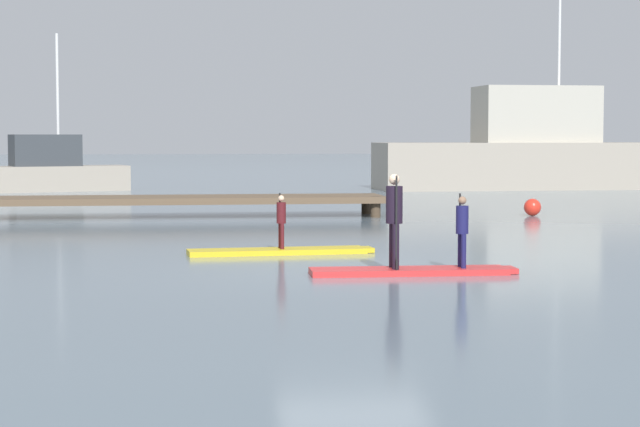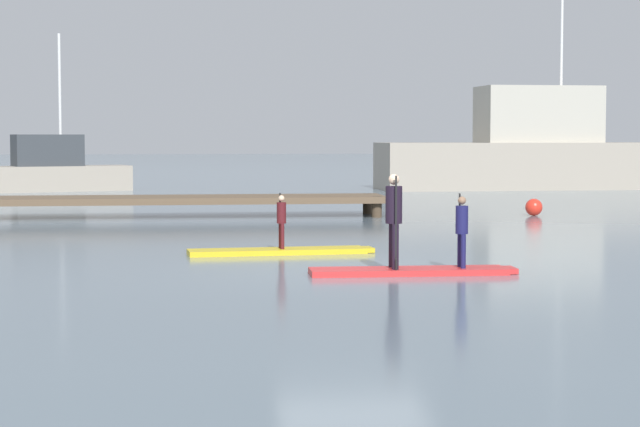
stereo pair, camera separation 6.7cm
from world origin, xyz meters
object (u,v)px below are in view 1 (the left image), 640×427
(paddleboard_far, at_px, (413,271))
(paddler_adult, at_px, (394,215))
(fishing_boat_white_large, at_px, (520,151))
(fishing_boat_green_midground, at_px, (51,169))
(paddler_child_solo, at_px, (281,219))
(mooring_buoy_near, at_px, (532,207))
(paddler_child_front, at_px, (462,227))
(paddleboard_near, at_px, (281,251))

(paddleboard_far, height_order, paddler_adult, paddler_adult)
(fishing_boat_white_large, relative_size, fishing_boat_green_midground, 1.88)
(paddleboard_far, relative_size, fishing_boat_green_midground, 0.54)
(paddleboard_far, distance_m, fishing_boat_white_large, 30.58)
(paddler_child_solo, distance_m, fishing_boat_green_midground, 26.68)
(fishing_boat_green_midground, distance_m, mooring_buoy_near, 22.13)
(mooring_buoy_near, bearing_deg, paddler_adult, -116.87)
(paddleboard_far, relative_size, paddler_child_front, 2.81)
(paddleboard_far, distance_m, mooring_buoy_near, 14.36)
(paddler_child_solo, height_order, fishing_boat_green_midground, fishing_boat_green_midground)
(fishing_boat_white_large, height_order, fishing_boat_green_midground, fishing_boat_white_large)
(paddleboard_near, relative_size, paddleboard_far, 1.06)
(mooring_buoy_near, bearing_deg, paddleboard_far, -115.74)
(paddleboard_near, relative_size, paddler_adult, 2.34)
(paddler_child_solo, relative_size, paddler_child_front, 0.88)
(paddleboard_near, bearing_deg, fishing_boat_white_large, 63.29)
(paddler_child_solo, bearing_deg, fishing_boat_white_large, 63.30)
(fishing_boat_green_midground, height_order, mooring_buoy_near, fishing_boat_green_midground)
(paddler_child_front, bearing_deg, fishing_boat_white_large, 70.77)
(paddler_adult, xyz_separation_m, fishing_boat_green_midground, (-8.32, 29.31, -0.09))
(fishing_boat_white_large, distance_m, fishing_boat_green_midground, 19.45)
(fishing_boat_green_midground, bearing_deg, mooring_buoy_near, -47.76)
(paddleboard_far, distance_m, paddler_adult, 0.98)
(paddleboard_far, distance_m, fishing_boat_green_midground, 30.57)
(paddler_child_front, height_order, fishing_boat_green_midground, fishing_boat_green_midground)
(paddleboard_near, relative_size, paddler_child_front, 2.98)
(paddleboard_near, bearing_deg, paddleboard_far, -62.46)
(paddleboard_far, distance_m, paddler_child_front, 1.08)
(paddleboard_near, distance_m, paddler_adult, 3.93)
(paddleboard_near, height_order, mooring_buoy_near, mooring_buoy_near)
(fishing_boat_green_midground, xyz_separation_m, mooring_buoy_near, (14.87, -16.38, -0.65))
(fishing_boat_white_large, bearing_deg, paddler_adult, -111.23)
(paddleboard_near, xyz_separation_m, paddler_child_front, (2.64, -3.52, 0.71))
(fishing_boat_white_large, bearing_deg, mooring_buoy_near, -106.22)
(mooring_buoy_near, bearing_deg, paddleboard_near, -130.54)
(mooring_buoy_near, bearing_deg, paddler_child_front, -112.73)
(paddleboard_far, height_order, fishing_boat_green_midground, fishing_boat_green_midground)
(paddleboard_near, xyz_separation_m, mooring_buoy_near, (8.06, 9.43, 0.19))
(paddleboard_near, xyz_separation_m, paddleboard_far, (1.83, -3.50, 0.00))
(paddler_child_solo, xyz_separation_m, fishing_boat_white_large, (12.60, 25.05, 0.92))
(fishing_boat_white_large, bearing_deg, paddleboard_near, -116.71)
(paddler_adult, bearing_deg, paddleboard_far, -0.35)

